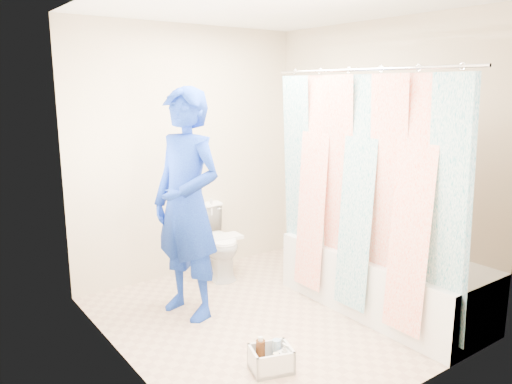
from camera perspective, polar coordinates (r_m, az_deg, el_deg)
floor at (r=4.18m, az=1.65°, el=-14.02°), size 2.60×2.60×0.00m
ceiling at (r=3.80m, az=1.88°, el=20.60°), size 2.40×2.60×0.02m
wall_back at (r=4.89m, az=-7.66°, el=4.46°), size 2.40×0.02×2.40m
wall_front at (r=2.91m, az=17.65°, el=-1.11°), size 2.40×0.02×2.40m
wall_left at (r=3.22m, az=-15.34°, el=0.27°), size 0.02×2.60×2.40m
wall_right at (r=4.63m, az=13.59°, el=3.82°), size 0.02×2.60×2.40m
bathtub at (r=4.34m, az=14.25°, el=-9.51°), size 0.70×1.75×0.50m
curtain_rod at (r=3.80m, az=12.30°, el=13.51°), size 0.02×1.90×0.02m
shower_curtain at (r=3.88m, az=11.69°, el=-0.32°), size 0.06×1.75×1.80m
toilet at (r=4.93m, az=-4.70°, el=-5.60°), size 0.44×0.71×0.69m
tank_lid at (r=4.82m, az=-4.13°, el=-5.27°), size 0.44×0.22×0.03m
tank_internals at (r=4.98m, az=-6.12°, el=-1.43°), size 0.17×0.06×0.23m
plumber at (r=3.97m, az=-7.90°, el=-1.43°), size 0.60×0.76×1.83m
cleaning_caddy at (r=3.45m, az=1.88°, el=-18.60°), size 0.32×0.28×0.20m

